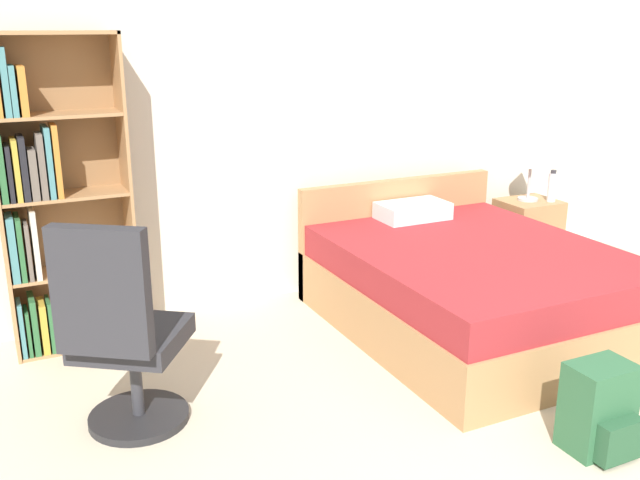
{
  "coord_description": "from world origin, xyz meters",
  "views": [
    {
      "loc": [
        -2.22,
        -1.38,
        1.93
      ],
      "look_at": [
        -0.6,
        1.98,
        0.79
      ],
      "focal_mm": 40.0,
      "sensor_mm": 36.0,
      "label": 1
    }
  ],
  "objects_px": {
    "table_lamp": "(531,157)",
    "backpack_green": "(600,410)",
    "nightstand": "(527,234)",
    "bookshelf": "(47,198)",
    "bed": "(468,285)",
    "office_chair": "(123,338)",
    "water_bottle": "(552,187)"
  },
  "relations": [
    {
      "from": "bed",
      "to": "water_bottle",
      "type": "xyz_separation_m",
      "value": [
        1.3,
        0.67,
        0.39
      ]
    },
    {
      "from": "water_bottle",
      "to": "office_chair",
      "type": "bearing_deg",
      "value": -164.42
    },
    {
      "from": "bookshelf",
      "to": "bed",
      "type": "distance_m",
      "value": 2.67
    },
    {
      "from": "bookshelf",
      "to": "table_lamp",
      "type": "bearing_deg",
      "value": -0.97
    },
    {
      "from": "bed",
      "to": "nightstand",
      "type": "xyz_separation_m",
      "value": [
        1.17,
        0.76,
        -0.01
      ]
    },
    {
      "from": "bed",
      "to": "water_bottle",
      "type": "distance_m",
      "value": 1.51
    },
    {
      "from": "bookshelf",
      "to": "table_lamp",
      "type": "distance_m",
      "value": 3.6
    },
    {
      "from": "table_lamp",
      "to": "backpack_green",
      "type": "bearing_deg",
      "value": -123.68
    },
    {
      "from": "nightstand",
      "to": "office_chair",
      "type": "bearing_deg",
      "value": -162.39
    },
    {
      "from": "office_chair",
      "to": "backpack_green",
      "type": "relative_size",
      "value": 2.55
    },
    {
      "from": "table_lamp",
      "to": "backpack_green",
      "type": "distance_m",
      "value": 2.75
    },
    {
      "from": "office_chair",
      "to": "nightstand",
      "type": "xyz_separation_m",
      "value": [
        3.43,
        1.09,
        -0.22
      ]
    },
    {
      "from": "office_chair",
      "to": "backpack_green",
      "type": "distance_m",
      "value": 2.26
    },
    {
      "from": "table_lamp",
      "to": "backpack_green",
      "type": "xyz_separation_m",
      "value": [
        -1.47,
        -2.21,
        -0.71
      ]
    },
    {
      "from": "bookshelf",
      "to": "water_bottle",
      "type": "bearing_deg",
      "value": -2.66
    },
    {
      "from": "bed",
      "to": "backpack_green",
      "type": "distance_m",
      "value": 1.47
    },
    {
      "from": "water_bottle",
      "to": "backpack_green",
      "type": "xyz_separation_m",
      "value": [
        -1.61,
        -2.1,
        -0.48
      ]
    },
    {
      "from": "bookshelf",
      "to": "table_lamp",
      "type": "xyz_separation_m",
      "value": [
        3.6,
        -0.06,
        -0.04
      ]
    },
    {
      "from": "office_chair",
      "to": "table_lamp",
      "type": "height_order",
      "value": "office_chair"
    },
    {
      "from": "office_chair",
      "to": "bookshelf",
      "type": "bearing_deg",
      "value": 98.63
    },
    {
      "from": "nightstand",
      "to": "backpack_green",
      "type": "xyz_separation_m",
      "value": [
        -1.48,
        -2.2,
        -0.08
      ]
    },
    {
      "from": "office_chair",
      "to": "backpack_green",
      "type": "xyz_separation_m",
      "value": [
        1.95,
        -1.11,
        -0.3
      ]
    },
    {
      "from": "nightstand",
      "to": "water_bottle",
      "type": "xyz_separation_m",
      "value": [
        0.13,
        -0.1,
        0.4
      ]
    },
    {
      "from": "nightstand",
      "to": "table_lamp",
      "type": "bearing_deg",
      "value": 116.27
    },
    {
      "from": "office_chair",
      "to": "table_lamp",
      "type": "xyz_separation_m",
      "value": [
        3.43,
        1.11,
        0.41
      ]
    },
    {
      "from": "office_chair",
      "to": "bed",
      "type": "bearing_deg",
      "value": 8.17
    },
    {
      "from": "bed",
      "to": "backpack_green",
      "type": "height_order",
      "value": "bed"
    },
    {
      "from": "nightstand",
      "to": "table_lamp",
      "type": "height_order",
      "value": "table_lamp"
    },
    {
      "from": "bookshelf",
      "to": "table_lamp",
      "type": "height_order",
      "value": "bookshelf"
    },
    {
      "from": "bookshelf",
      "to": "bed",
      "type": "relative_size",
      "value": 0.95
    },
    {
      "from": "bookshelf",
      "to": "office_chair",
      "type": "distance_m",
      "value": 1.26
    },
    {
      "from": "nightstand",
      "to": "water_bottle",
      "type": "distance_m",
      "value": 0.43
    }
  ]
}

